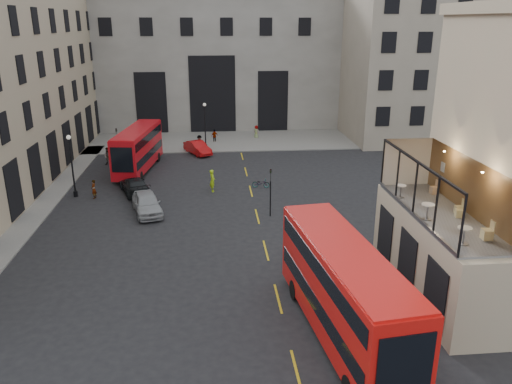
{
  "coord_description": "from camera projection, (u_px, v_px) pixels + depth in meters",
  "views": [
    {
      "loc": [
        -5.33,
        -23.34,
        14.16
      ],
      "look_at": [
        -2.37,
        9.05,
        3.0
      ],
      "focal_mm": 35.0,
      "sensor_mm": 36.0,
      "label": 1
    }
  ],
  "objects": [
    {
      "name": "pedestrian_d",
      "position": [
        256.0,
        132.0,
        63.4
      ],
      "size": [
        0.92,
        0.96,
        1.66
      ],
      "primitive_type": "imported",
      "rotation": [
        0.0,
        0.0,
        2.27
      ],
      "color": "gray",
      "rests_on": "ground"
    },
    {
      "name": "car_a",
      "position": [
        147.0,
        203.0,
        38.54
      ],
      "size": [
        3.09,
        5.15,
        1.64
      ],
      "primitive_type": "imported",
      "rotation": [
        0.0,
        0.0,
        0.26
      ],
      "color": "#9A9EA2",
      "rests_on": "ground"
    },
    {
      "name": "pavement_far",
      "position": [
        206.0,
        140.0,
        62.3
      ],
      "size": [
        40.0,
        12.0,
        0.12
      ],
      "primitive_type": "cube",
      "color": "slate",
      "rests_on": "ground"
    },
    {
      "name": "pedestrian_a",
      "position": [
        108.0,
        156.0,
        51.59
      ],
      "size": [
        1.03,
        0.88,
        1.85
      ],
      "primitive_type": "imported",
      "rotation": [
        0.0,
        0.0,
        -0.22
      ],
      "color": "gray",
      "rests_on": "ground"
    },
    {
      "name": "bus_far",
      "position": [
        138.0,
        147.0,
        49.31
      ],
      "size": [
        3.79,
        10.72,
        4.19
      ],
      "color": "red",
      "rests_on": "ground"
    },
    {
      "name": "bus_near",
      "position": [
        343.0,
        288.0,
        22.85
      ],
      "size": [
        3.99,
        11.78,
        4.61
      ],
      "color": "red",
      "rests_on": "ground"
    },
    {
      "name": "gateway",
      "position": [
        211.0,
        58.0,
        68.77
      ],
      "size": [
        35.0,
        10.6,
        18.0
      ],
      "color": "#A09D95",
      "rests_on": "ground"
    },
    {
      "name": "ground",
      "position": [
        315.0,
        297.0,
        27.04
      ],
      "size": [
        140.0,
        140.0,
        0.0
      ],
      "primitive_type": "plane",
      "color": "black",
      "rests_on": "ground"
    },
    {
      "name": "cafe_chair_c",
      "position": [
        459.0,
        210.0,
        26.01
      ],
      "size": [
        0.43,
        0.43,
        0.82
      ],
      "color": "tan",
      "rests_on": "cafe_floor"
    },
    {
      "name": "cafe_table_near",
      "position": [
        464.0,
        233.0,
        22.43
      ],
      "size": [
        0.64,
        0.64,
        0.81
      ],
      "color": "beige",
      "rests_on": "cafe_floor"
    },
    {
      "name": "pedestrian_c",
      "position": [
        215.0,
        136.0,
        61.16
      ],
      "size": [
        1.02,
        0.81,
        1.62
      ],
      "primitive_type": "imported",
      "rotation": [
        0.0,
        0.0,
        3.65
      ],
      "color": "gray",
      "rests_on": "ground"
    },
    {
      "name": "street_lamp_a",
      "position": [
        73.0,
        170.0,
        41.75
      ],
      "size": [
        0.36,
        0.36,
        5.33
      ],
      "color": "black",
      "rests_on": "ground"
    },
    {
      "name": "cyclist",
      "position": [
        212.0,
        181.0,
        43.48
      ],
      "size": [
        0.54,
        0.76,
        1.97
      ],
      "primitive_type": "imported",
      "rotation": [
        0.0,
        0.0,
        1.66
      ],
      "color": "#AADB17",
      "rests_on": "ground"
    },
    {
      "name": "cafe_chair_d",
      "position": [
        434.0,
        190.0,
        29.08
      ],
      "size": [
        0.44,
        0.44,
        0.82
      ],
      "color": "tan",
      "rests_on": "cafe_floor"
    },
    {
      "name": "car_c",
      "position": [
        135.0,
        186.0,
        43.04
      ],
      "size": [
        3.54,
        5.29,
        1.42
      ],
      "primitive_type": "imported",
      "rotation": [
        0.0,
        0.0,
        3.49
      ],
      "color": "black",
      "rests_on": "ground"
    },
    {
      "name": "pedestrian_e",
      "position": [
        94.0,
        189.0,
        41.83
      ],
      "size": [
        0.47,
        0.64,
        1.61
      ],
      "primitive_type": "imported",
      "rotation": [
        0.0,
        0.0,
        4.56
      ],
      "color": "gray",
      "rests_on": "ground"
    },
    {
      "name": "pedestrian_b",
      "position": [
        199.0,
        142.0,
        57.87
      ],
      "size": [
        1.24,
        1.01,
        1.68
      ],
      "primitive_type": "imported",
      "rotation": [
        0.0,
        0.0,
        0.41
      ],
      "color": "gray",
      "rests_on": "ground"
    },
    {
      "name": "cafe_floor",
      "position": [
        440.0,
        215.0,
        26.13
      ],
      "size": [
        3.0,
        10.0,
        0.1
      ],
      "primitive_type": "cube",
      "color": "slate",
      "rests_on": "host_frontage"
    },
    {
      "name": "host_frontage",
      "position": [
        435.0,
        254.0,
        26.87
      ],
      "size": [
        3.0,
        11.0,
        4.5
      ],
      "primitive_type": "cube",
      "color": "tan",
      "rests_on": "ground"
    },
    {
      "name": "cafe_chair_b",
      "position": [
        460.0,
        213.0,
        25.64
      ],
      "size": [
        0.46,
        0.46,
        0.78
      ],
      "color": "tan",
      "rests_on": "cafe_floor"
    },
    {
      "name": "cafe_chair_a",
      "position": [
        487.0,
        234.0,
        22.99
      ],
      "size": [
        0.49,
        0.49,
        0.91
      ],
      "color": "#D2B779",
      "rests_on": "cafe_floor"
    },
    {
      "name": "car_b",
      "position": [
        198.0,
        148.0,
        55.87
      ],
      "size": [
        3.4,
        4.63,
        1.46
      ],
      "primitive_type": "imported",
      "rotation": [
        0.0,
        0.0,
        0.48
      ],
      "color": "#B60B0D",
      "rests_on": "ground"
    },
    {
      "name": "building_right",
      "position": [
        410.0,
        53.0,
        63.04
      ],
      "size": [
        16.6,
        18.6,
        20.0
      ],
      "color": "#A19482",
      "rests_on": "ground"
    },
    {
      "name": "cafe_table_mid",
      "position": [
        428.0,
        209.0,
        25.23
      ],
      "size": [
        0.66,
        0.66,
        0.82
      ],
      "color": "silver",
      "rests_on": "cafe_floor"
    },
    {
      "name": "cafe_table_far",
      "position": [
        401.0,
        189.0,
        28.44
      ],
      "size": [
        0.58,
        0.58,
        0.73
      ],
      "color": "silver",
      "rests_on": "cafe_floor"
    },
    {
      "name": "traffic_light_near",
      "position": [
        270.0,
        186.0,
        37.47
      ],
      "size": [
        0.16,
        0.2,
        3.8
      ],
      "color": "black",
      "rests_on": "ground"
    },
    {
      "name": "street_lamp_b",
      "position": [
        205.0,
        128.0,
        57.77
      ],
      "size": [
        0.36,
        0.36,
        5.33
      ],
      "color": "black",
      "rests_on": "ground"
    },
    {
      "name": "traffic_light_far",
      "position": [
        117.0,
        142.0,
        51.34
      ],
      "size": [
        0.16,
        0.2,
        3.8
      ],
      "color": "black",
      "rests_on": "ground"
    },
    {
      "name": "bicycle",
      "position": [
        261.0,
        183.0,
        44.67
      ],
      "size": [
        1.62,
        0.84,
        0.81
      ],
      "primitive_type": "imported",
      "rotation": [
        0.0,
        0.0,
        1.37
      ],
      "color": "gray",
      "rests_on": "ground"
    }
  ]
}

